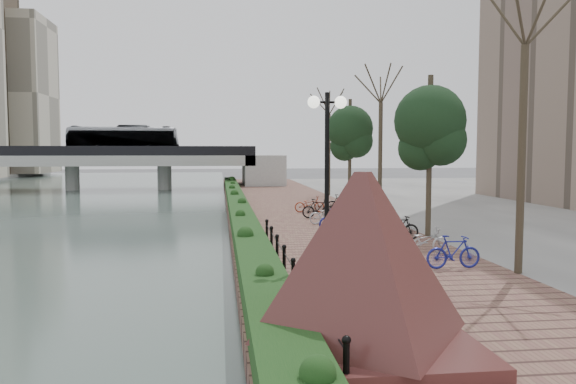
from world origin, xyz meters
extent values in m
plane|color=#59595B|center=(0.00, 0.00, 0.00)|extent=(220.00, 220.00, 0.00)
cube|color=brown|center=(4.00, 17.50, 0.25)|extent=(8.00, 75.00, 0.50)
cube|color=slate|center=(20.00, 17.50, 0.25)|extent=(24.00, 75.00, 0.50)
cube|color=#163A15|center=(0.60, 20.00, 0.80)|extent=(1.10, 56.00, 0.60)
cylinder|color=black|center=(1.40, -5.00, 0.85)|extent=(0.10, 0.10, 0.70)
cylinder|color=black|center=(1.40, -3.00, 0.85)|extent=(0.10, 0.10, 0.70)
cylinder|color=black|center=(1.40, -1.00, 0.85)|extent=(0.10, 0.10, 0.70)
cylinder|color=black|center=(1.40, 1.00, 0.85)|extent=(0.10, 0.10, 0.70)
cylinder|color=black|center=(1.40, 3.00, 0.85)|extent=(0.10, 0.10, 0.70)
cylinder|color=black|center=(1.40, 5.00, 0.85)|extent=(0.10, 0.10, 0.70)
cylinder|color=black|center=(1.40, 7.00, 0.85)|extent=(0.10, 0.10, 0.70)
cylinder|color=black|center=(1.40, 9.00, 0.85)|extent=(0.10, 0.10, 0.70)
cube|color=#43211C|center=(2.06, -3.30, 0.61)|extent=(3.78, 3.78, 0.22)
pyramid|color=#43211C|center=(2.06, -3.30, 2.17)|extent=(4.83, 4.83, 2.89)
cylinder|color=black|center=(2.33, 1.41, 2.98)|extent=(0.12, 0.12, 4.97)
cylinder|color=black|center=(2.33, 1.41, 5.22)|extent=(0.70, 0.06, 0.06)
sphere|color=white|center=(1.98, 1.41, 5.22)|extent=(0.32, 0.32, 0.32)
sphere|color=white|center=(2.68, 1.41, 5.22)|extent=(0.32, 0.32, 0.32)
imported|color=brown|center=(4.00, 4.25, 1.34)|extent=(0.67, 0.50, 1.69)
imported|color=#B5B6BA|center=(4.60, 2.64, 0.95)|extent=(0.60, 1.71, 0.90)
imported|color=black|center=(4.60, 5.24, 1.00)|extent=(0.47, 1.66, 1.00)
imported|color=maroon|center=(4.60, 7.84, 0.95)|extent=(0.60, 1.71, 0.90)
imported|color=navy|center=(4.60, 10.44, 1.00)|extent=(0.47, 1.66, 1.00)
imported|color=#B5B6BA|center=(4.60, 13.04, 0.95)|extent=(0.60, 1.71, 0.90)
imported|color=black|center=(4.60, 15.64, 1.00)|extent=(0.47, 1.66, 1.00)
imported|color=maroon|center=(4.60, 18.24, 0.95)|extent=(0.60, 1.72, 0.90)
imported|color=navy|center=(6.40, 2.64, 1.00)|extent=(0.47, 1.66, 1.00)
imported|color=#B5B6BA|center=(6.40, 5.24, 0.95)|extent=(0.60, 1.71, 0.90)
imported|color=black|center=(6.40, 7.84, 1.00)|extent=(0.47, 1.66, 1.00)
imported|color=maroon|center=(6.40, 10.44, 0.95)|extent=(0.60, 1.71, 0.90)
imported|color=navy|center=(6.40, 13.04, 1.00)|extent=(0.47, 1.66, 1.00)
imported|color=#B5B6BA|center=(6.40, 15.64, 0.95)|extent=(0.60, 1.72, 0.90)
imported|color=black|center=(6.40, 18.24, 1.00)|extent=(0.47, 1.66, 1.00)
cube|color=#A09F9B|center=(-15.00, 45.00, 3.00)|extent=(36.00, 8.00, 1.00)
cube|color=black|center=(-15.00, 41.10, 3.95)|extent=(36.00, 0.15, 0.90)
cube|color=black|center=(-15.00, 48.90, 3.95)|extent=(36.00, 0.15, 0.90)
cylinder|color=#A09F9B|center=(-15.00, 45.00, 1.25)|extent=(1.40, 1.40, 2.50)
cylinder|color=#A09F9B|center=(-6.00, 45.00, 1.25)|extent=(1.40, 1.40, 2.50)
imported|color=silver|center=(-9.94, 45.00, 5.00)|extent=(2.52, 10.77, 3.00)
cube|color=beige|center=(-33.00, 80.00, 12.50)|extent=(12.00, 12.00, 24.00)
camera|label=1|loc=(-0.41, -12.85, 3.99)|focal=35.00mm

